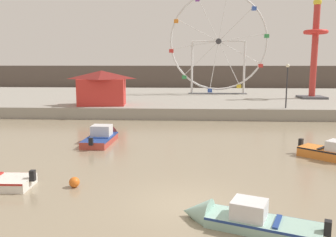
{
  "coord_description": "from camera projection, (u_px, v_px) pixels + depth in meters",
  "views": [
    {
      "loc": [
        -0.0,
        -12.49,
        5.15
      ],
      "look_at": [
        -1.35,
        11.44,
        1.36
      ],
      "focal_mm": 38.38,
      "sensor_mm": 36.0,
      "label": 1
    }
  ],
  "objects": [
    {
      "name": "distant_town_skyline",
      "position": [
        188.0,
        77.0,
        70.82
      ],
      "size": [
        140.0,
        3.0,
        4.4
      ],
      "primitive_type": "cube",
      "color": "#564C47",
      "rests_on": "ground_plane"
    },
    {
      "name": "mooring_buoy_orange",
      "position": [
        74.0,
        182.0,
        14.86
      ],
      "size": [
        0.44,
        0.44,
        0.44
      ],
      "primitive_type": "sphere",
      "color": "orange",
      "rests_on": "ground_plane"
    },
    {
      "name": "motorboat_seafoam",
      "position": [
        238.0,
        218.0,
        11.34
      ],
      "size": [
        4.48,
        2.68,
        1.28
      ],
      "rotation": [
        0.0,
        0.0,
        2.76
      ],
      "color": "#93BCAD",
      "rests_on": "ground_plane"
    },
    {
      "name": "ferris_wheel_white_frame",
      "position": [
        219.0,
        43.0,
        45.75
      ],
      "size": [
        12.62,
        1.2,
        12.91
      ],
      "color": "silver",
      "rests_on": "quay_promenade"
    },
    {
      "name": "quay_promenade",
      "position": [
        188.0,
        100.0,
        44.55
      ],
      "size": [
        110.0,
        25.91,
        1.04
      ],
      "primitive_type": "cube",
      "color": "gray",
      "rests_on": "ground_plane"
    },
    {
      "name": "promenade_lamp_near",
      "position": [
        287.0,
        79.0,
        31.83
      ],
      "size": [
        0.32,
        0.32,
        3.93
      ],
      "color": "#2D2D33",
      "rests_on": "quay_promenade"
    },
    {
      "name": "carnival_booth_red_striped",
      "position": [
        102.0,
        87.0,
        34.33
      ],
      "size": [
        5.05,
        3.63,
        3.3
      ],
      "rotation": [
        0.0,
        0.0,
        0.1
      ],
      "color": "red",
      "rests_on": "quay_promenade"
    },
    {
      "name": "motorboat_faded_red",
      "position": [
        104.0,
        136.0,
        23.63
      ],
      "size": [
        1.67,
        4.71,
        1.61
      ],
      "rotation": [
        0.0,
        0.0,
        1.53
      ],
      "color": "#B24238",
      "rests_on": "ground_plane"
    },
    {
      "name": "drop_tower_red_tower",
      "position": [
        314.0,
        51.0,
        40.13
      ],
      "size": [
        2.8,
        2.8,
        11.05
      ],
      "color": "#BC332D",
      "rests_on": "quay_promenade"
    },
    {
      "name": "ground_plane",
      "position": [
        187.0,
        204.0,
        13.12
      ],
      "size": [
        240.0,
        240.0,
        0.0
      ],
      "primitive_type": "plane",
      "color": "gray"
    }
  ]
}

